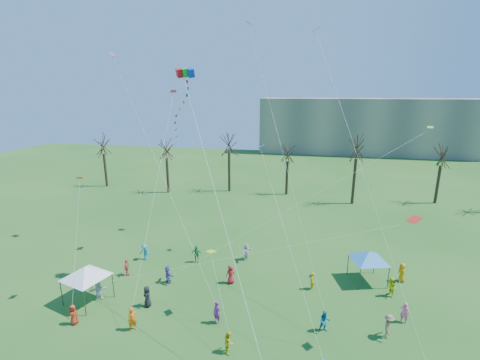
% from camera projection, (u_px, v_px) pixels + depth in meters
% --- Properties ---
extents(distant_building, '(60.00, 14.00, 15.00)m').
position_uv_depth(distant_building, '(370.00, 126.00, 93.01)').
color(distant_building, gray).
rests_on(distant_building, ground).
extents(bare_tree_row, '(70.18, 8.94, 11.15)m').
position_uv_depth(bare_tree_row, '(302.00, 154.00, 53.00)').
color(bare_tree_row, black).
rests_on(bare_tree_row, ground).
extents(big_box_kite, '(5.01, 6.60, 21.12)m').
position_uv_depth(big_box_kite, '(181.00, 121.00, 26.90)').
color(big_box_kite, red).
rests_on(big_box_kite, ground).
extents(canopy_tent_white, '(4.11, 4.11, 3.22)m').
position_uv_depth(canopy_tent_white, '(86.00, 272.00, 27.23)').
color(canopy_tent_white, '#3F3F44').
rests_on(canopy_tent_white, ground).
extents(canopy_tent_blue, '(3.88, 3.88, 3.02)m').
position_uv_depth(canopy_tent_blue, '(369.00, 256.00, 30.22)').
color(canopy_tent_blue, '#3F3F44').
rests_on(canopy_tent_blue, ground).
extents(festival_crowd, '(26.79, 15.38, 1.84)m').
position_uv_depth(festival_crowd, '(241.00, 290.00, 27.97)').
color(festival_crowd, red).
rests_on(festival_crowd, ground).
extents(small_kites_aloft, '(31.59, 19.06, 34.52)m').
position_uv_depth(small_kites_aloft, '(241.00, 131.00, 28.77)').
color(small_kites_aloft, '#F23B0C').
rests_on(small_kites_aloft, ground).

